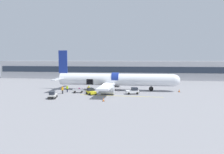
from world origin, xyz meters
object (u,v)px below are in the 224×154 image
baggage_tug_lead (52,95)px  ground_crew_driver (89,88)px  baggage_cart_loading (78,91)px  ground_crew_loader_a (62,90)px  ground_crew_supervisor (88,89)px  baggage_tug_mid (133,91)px  ground_crew_loader_b (67,89)px  airplane (114,80)px  baggage_tug_rear (91,92)px

baggage_tug_lead → ground_crew_driver: ground_crew_driver is taller
baggage_cart_loading → ground_crew_loader_a: (-3.29, -1.91, 0.43)m
ground_crew_loader_a → ground_crew_supervisor: (5.62, 2.25, -0.15)m
baggage_tug_mid → ground_crew_loader_b: (-16.27, 0.34, 0.22)m
baggage_tug_lead → ground_crew_loader_a: ground_crew_loader_a is taller
baggage_tug_lead → ground_crew_supervisor: 9.68m
airplane → ground_crew_supervisor: size_ratio=21.14×
airplane → ground_crew_driver: bearing=-151.4°
ground_crew_driver → ground_crew_loader_a: bearing=-144.2°
baggage_tug_lead → ground_crew_driver: bearing=61.0°
baggage_tug_rear → airplane: bearing=57.4°
airplane → baggage_tug_rear: size_ratio=10.47×
ground_crew_loader_a → airplane: bearing=32.2°
ground_crew_driver → ground_crew_loader_b: bearing=-163.3°
airplane → ground_crew_loader_a: (-11.31, -7.12, -1.75)m
ground_crew_loader_a → ground_crew_supervisor: ground_crew_loader_a is taller
ground_crew_supervisor → baggage_tug_rear: bearing=-58.8°
baggage_tug_mid → baggage_cart_loading: baggage_tug_mid is taller
baggage_tug_mid → ground_crew_supervisor: 10.95m
baggage_tug_lead → ground_crew_supervisor: bearing=55.0°
baggage_tug_mid → baggage_tug_rear: baggage_tug_mid is taller
baggage_cart_loading → baggage_tug_mid: bearing=0.5°
baggage_cart_loading → ground_crew_driver: (2.09, 1.97, 0.32)m
baggage_tug_mid → ground_crew_supervisor: same height
baggage_tug_lead → ground_crew_loader_b: size_ratio=1.77×
airplane → baggage_tug_lead: (-11.24, -12.80, -2.08)m
baggage_tug_mid → baggage_tug_rear: bearing=-169.3°
ground_crew_loader_a → baggage_tug_rear: bearing=1.5°
baggage_tug_rear → ground_crew_loader_b: size_ratio=1.84×
ground_crew_loader_b → ground_crew_driver: 5.31m
baggage_tug_mid → ground_crew_loader_a: bearing=-173.1°
baggage_tug_lead → airplane: bearing=48.7°
baggage_tug_mid → ground_crew_loader_a: ground_crew_loader_a is taller
airplane → baggage_cart_loading: (-8.02, -5.21, -2.18)m
ground_crew_supervisor → airplane: bearing=40.5°
baggage_tug_lead → baggage_tug_rear: size_ratio=0.96×
baggage_cart_loading → ground_crew_loader_b: size_ratio=2.01×
baggage_tug_rear → baggage_cart_loading: bearing=154.2°
baggage_tug_lead → baggage_cart_loading: 8.25m
airplane → baggage_tug_rear: airplane is taller
airplane → ground_crew_supervisor: bearing=-139.5°
ground_crew_loader_b → ground_crew_supervisor: bearing=-1.2°
ground_crew_loader_b → baggage_tug_rear: bearing=-18.4°
baggage_tug_mid → baggage_cart_loading: bearing=-179.5°
airplane → baggage_tug_mid: size_ratio=9.82×
baggage_tug_lead → baggage_cart_loading: baggage_tug_lead is taller
ground_crew_driver → airplane: bearing=28.6°
ground_crew_loader_b → ground_crew_driver: size_ratio=1.06×
ground_crew_driver → ground_crew_supervisor: 1.65m
baggage_tug_mid → ground_crew_loader_a: size_ratio=1.82×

